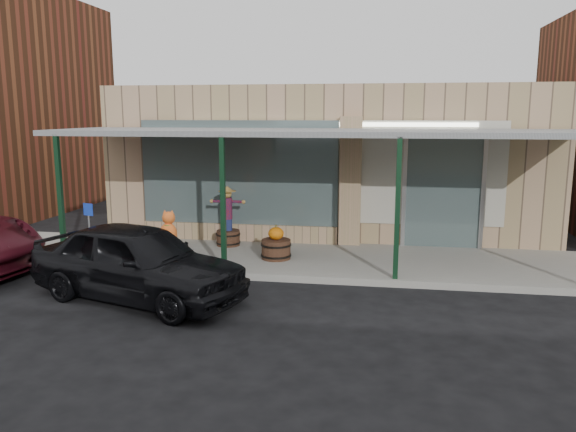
% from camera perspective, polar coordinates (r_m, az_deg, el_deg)
% --- Properties ---
extents(ground, '(120.00, 120.00, 0.00)m').
position_cam_1_polar(ground, '(9.84, 0.39, -10.27)').
color(ground, black).
rests_on(ground, ground).
extents(sidewalk, '(40.00, 3.20, 0.15)m').
position_cam_1_polar(sidewalk, '(13.22, 2.81, -4.52)').
color(sidewalk, gray).
rests_on(sidewalk, ground).
extents(storefront, '(12.00, 6.25, 4.20)m').
position_cam_1_polar(storefront, '(17.37, 4.58, 5.80)').
color(storefront, tan).
rests_on(storefront, ground).
extents(awning, '(12.00, 3.00, 3.04)m').
position_cam_1_polar(awning, '(12.74, 2.91, 8.30)').
color(awning, slate).
rests_on(awning, ground).
extents(block_buildings_near, '(61.00, 8.00, 8.00)m').
position_cam_1_polar(block_buildings_near, '(18.31, 11.32, 11.11)').
color(block_buildings_near, brown).
rests_on(block_buildings_near, ground).
extents(barrel_scarecrow, '(0.91, 0.73, 1.53)m').
position_cam_1_polar(barrel_scarecrow, '(14.33, -6.12, -0.97)').
color(barrel_scarecrow, '#4D2C1F').
rests_on(barrel_scarecrow, sidewalk).
extents(barrel_pumpkin, '(0.71, 0.71, 0.80)m').
position_cam_1_polar(barrel_pumpkin, '(12.99, -1.22, -3.14)').
color(barrel_pumpkin, '#4D2C1F').
rests_on(barrel_pumpkin, sidewalk).
extents(handicap_sign, '(0.27, 0.11, 1.34)m').
position_cam_1_polar(handicap_sign, '(13.39, -19.56, -0.80)').
color(handicap_sign, gray).
rests_on(handicap_sign, sidewalk).
extents(parked_sedan, '(4.63, 2.97, 1.56)m').
position_cam_1_polar(parked_sedan, '(10.92, -15.02, -4.48)').
color(parked_sedan, black).
rests_on(parked_sedan, ground).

